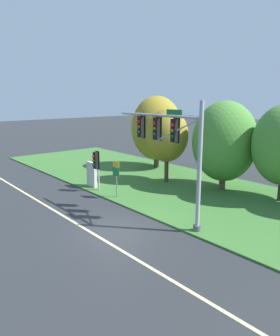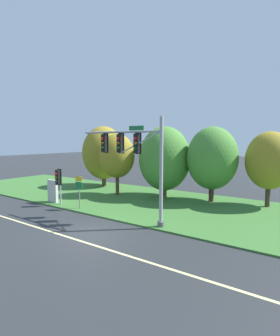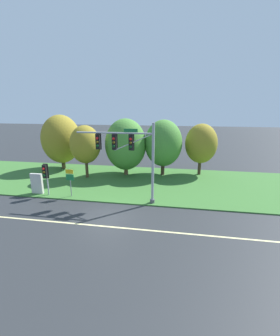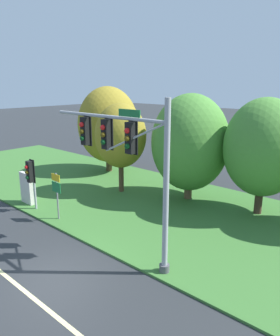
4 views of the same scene
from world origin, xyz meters
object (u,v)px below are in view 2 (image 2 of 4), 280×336
pedestrian_signal_near_kerb (58,179)px  traffic_signal_mast (134,154)px  tree_behind_signpost (164,159)px  tree_mid_verge (212,158)px  route_sign_post (79,187)px  info_kiosk (53,191)px  tree_tall_centre (269,161)px  tree_nearest_road (104,153)px  tree_left_of_mast (117,156)px

pedestrian_signal_near_kerb → traffic_signal_mast: bearing=-0.0°
tree_behind_signpost → tree_mid_verge: tree_behind_signpost is taller
pedestrian_signal_near_kerb → route_sign_post: size_ratio=1.15×
pedestrian_signal_near_kerb → info_kiosk: (-1.19, 0.31, -1.16)m
info_kiosk → tree_tall_centre: bearing=29.6°
pedestrian_signal_near_kerb → tree_tall_centre: bearing=32.6°
tree_nearest_road → tree_mid_verge: tree_nearest_road is taller
tree_nearest_road → info_kiosk: bearing=-77.6°
tree_behind_signpost → tree_tall_centre: (8.53, 1.44, 0.11)m
traffic_signal_mast → info_kiosk: (-8.74, 0.31, -3.43)m
tree_nearest_road → tree_left_of_mast: 5.37m
traffic_signal_mast → tree_mid_verge: size_ratio=1.04×
tree_nearest_road → traffic_signal_mast: bearing=-39.5°
route_sign_post → traffic_signal_mast: bearing=-2.0°
pedestrian_signal_near_kerb → tree_behind_signpost: tree_behind_signpost is taller
route_sign_post → info_kiosk: size_ratio=1.34×
route_sign_post → tree_tall_centre: (11.86, 8.80, 1.99)m
tree_mid_verge → pedestrian_signal_near_kerb: bearing=-140.3°
pedestrian_signal_near_kerb → info_kiosk: bearing=165.2°
traffic_signal_mast → route_sign_post: size_ratio=2.60×
tree_left_of_mast → tree_behind_signpost: bearing=24.2°
pedestrian_signal_near_kerb → info_kiosk: 1.69m
tree_tall_centre → pedestrian_signal_near_kerb: bearing=-147.4°
info_kiosk → route_sign_post: bearing=-2.1°
tree_behind_signpost → route_sign_post: bearing=-114.3°
traffic_signal_mast → tree_behind_signpost: (-2.02, 7.55, -0.83)m
tree_tall_centre → tree_left_of_mast: bearing=-165.4°
traffic_signal_mast → tree_tall_centre: (6.51, 8.99, -0.72)m
pedestrian_signal_near_kerb → tree_nearest_road: (-3.03, 8.71, 1.70)m
tree_nearest_road → tree_mid_verge: 12.84m
route_sign_post → tree_mid_verge: size_ratio=0.40×
pedestrian_signal_near_kerb → info_kiosk: pedestrian_signal_near_kerb is taller
tree_mid_verge → tree_nearest_road: bearing=177.4°
info_kiosk → tree_nearest_road: bearing=102.4°
pedestrian_signal_near_kerb → info_kiosk: size_ratio=1.54×
tree_nearest_road → tree_tall_centre: tree_nearest_road is taller
traffic_signal_mast → tree_tall_centre: 11.12m
route_sign_post → tree_behind_signpost: tree_behind_signpost is taller
route_sign_post → tree_behind_signpost: bearing=65.7°
info_kiosk → pedestrian_signal_near_kerb: bearing=-14.8°
route_sign_post → tree_tall_centre: size_ratio=0.43×
tree_left_of_mast → tree_mid_verge: bearing=16.1°
tree_nearest_road → tree_left_of_mast: bearing=-33.9°
pedestrian_signal_near_kerb → route_sign_post: 2.25m
traffic_signal_mast → pedestrian_signal_near_kerb: size_ratio=2.26×
pedestrian_signal_near_kerb → tree_left_of_mast: (1.43, 5.71, 1.64)m
traffic_signal_mast → tree_nearest_road: (-10.58, 8.71, -0.58)m
tree_nearest_road → pedestrian_signal_near_kerb: bearing=-70.8°
traffic_signal_mast → pedestrian_signal_near_kerb: bearing=180.0°
pedestrian_signal_near_kerb → tree_behind_signpost: bearing=53.8°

